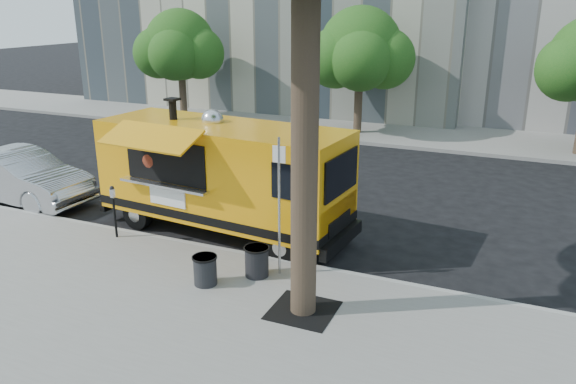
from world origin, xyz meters
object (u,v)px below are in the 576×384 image
food_truck (221,174)px  sedan (20,176)px  trash_bin_left (257,261)px  parking_meter (114,206)px  far_tree_a (180,45)px  far_tree_b (360,49)px  sign_post (279,199)px  trash_bin_right (205,269)px

food_truck → sedan: food_truck is taller
trash_bin_left → parking_meter: bearing=173.2°
far_tree_a → trash_bin_left: 18.30m
far_tree_b → trash_bin_left: 15.07m
far_tree_b → sign_post: size_ratio=1.83×
far_tree_b → trash_bin_right: 15.73m
parking_meter → trash_bin_right: 3.61m
parking_meter → food_truck: (2.09, 1.67, 0.60)m
far_tree_a → trash_bin_left: far_tree_a is taller
far_tree_a → parking_meter: (7.00, -13.65, -2.79)m
far_tree_a → far_tree_b: 9.01m
parking_meter → sedan: size_ratio=0.28×
sedan → trash_bin_left: (8.82, -1.84, -0.28)m
parking_meter → far_tree_a: bearing=117.1°
food_truck → trash_bin_right: food_truck is taller
food_truck → far_tree_a: bearing=132.4°
far_tree_b → trash_bin_left: (2.15, -14.54, -3.33)m
far_tree_a → far_tree_b: bearing=2.5°
sign_post → trash_bin_left: 1.44m
parking_meter → trash_bin_right: size_ratio=2.14×
food_truck → sign_post: bearing=-31.9°
sign_post → food_truck: bearing=142.8°
sedan → trash_bin_left: bearing=-98.6°
far_tree_a → food_truck: 15.20m
sedan → sign_post: bearing=-96.3°
far_tree_a → trash_bin_right: bearing=-55.2°
far_tree_b → trash_bin_left: far_tree_b is taller
sedan → trash_bin_left: sedan is taller
sign_post → food_truck: 3.10m
parking_meter → trash_bin_right: parking_meter is taller
far_tree_a → trash_bin_right: 18.44m
far_tree_b → sign_post: (2.55, -14.25, -1.98)m
food_truck → trash_bin_left: 3.18m
trash_bin_right → far_tree_b: bearing=95.0°
parking_meter → trash_bin_left: size_ratio=2.03×
far_tree_b → parking_meter: 14.48m
far_tree_a → sign_post: 18.14m
sign_post → parking_meter: sign_post is taller
sign_post → parking_meter: (-4.55, 0.20, -0.87)m
parking_meter → food_truck: 2.74m
far_tree_b → food_truck: size_ratio=0.79×
food_truck → trash_bin_right: bearing=-61.5°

